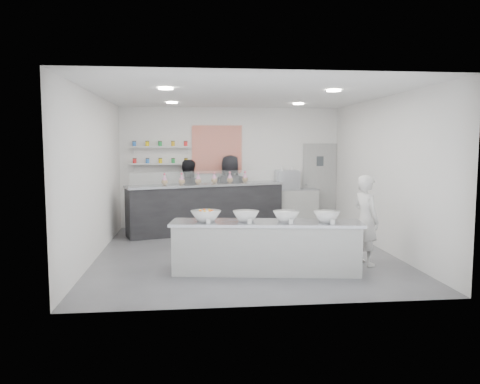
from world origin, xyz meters
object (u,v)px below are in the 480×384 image
(espresso_ledge, at_px, (292,207))
(prep_counter, at_px, (266,247))
(back_bar, at_px, (206,208))
(staff_right, at_px, (230,192))
(woman_prep, at_px, (366,220))
(staff_left, at_px, (187,195))
(espresso_machine, at_px, (287,180))

(espresso_ledge, bearing_deg, prep_counter, -107.95)
(back_bar, bearing_deg, staff_right, 17.95)
(woman_prep, relative_size, staff_left, 0.91)
(prep_counter, bearing_deg, espresso_ledge, 80.06)
(espresso_machine, bearing_deg, back_bar, -163.34)
(staff_right, bearing_deg, woman_prep, 123.53)
(espresso_ledge, relative_size, espresso_machine, 2.19)
(espresso_ledge, height_order, staff_left, staff_left)
(staff_right, bearing_deg, espresso_machine, -168.18)
(prep_counter, height_order, woman_prep, woman_prep)
(prep_counter, distance_m, espresso_ledge, 4.41)
(espresso_machine, relative_size, woman_prep, 0.38)
(woman_prep, height_order, staff_right, staff_right)
(espresso_ledge, xyz_separation_m, staff_right, (-1.60, -0.18, 0.43))
(woman_prep, height_order, staff_left, staff_left)
(prep_counter, relative_size, back_bar, 0.82)
(prep_counter, xyz_separation_m, espresso_machine, (1.21, 4.19, 0.77))
(prep_counter, bearing_deg, espresso_machine, 81.92)
(staff_right, bearing_deg, prep_counter, 98.10)
(espresso_machine, distance_m, staff_left, 2.54)
(woman_prep, relative_size, staff_right, 0.85)
(back_bar, bearing_deg, prep_counter, -94.49)
(espresso_ledge, distance_m, espresso_machine, 0.72)
(prep_counter, height_order, back_bar, back_bar)
(woman_prep, xyz_separation_m, staff_left, (-3.09, 3.63, 0.08))
(back_bar, relative_size, staff_right, 2.05)
(woman_prep, distance_m, staff_right, 4.22)
(prep_counter, distance_m, staff_right, 4.05)
(staff_left, height_order, staff_right, staff_right)
(prep_counter, bearing_deg, woman_prep, 17.93)
(woman_prep, distance_m, staff_left, 4.77)
(back_bar, xyz_separation_m, staff_right, (0.60, 0.43, 0.33))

